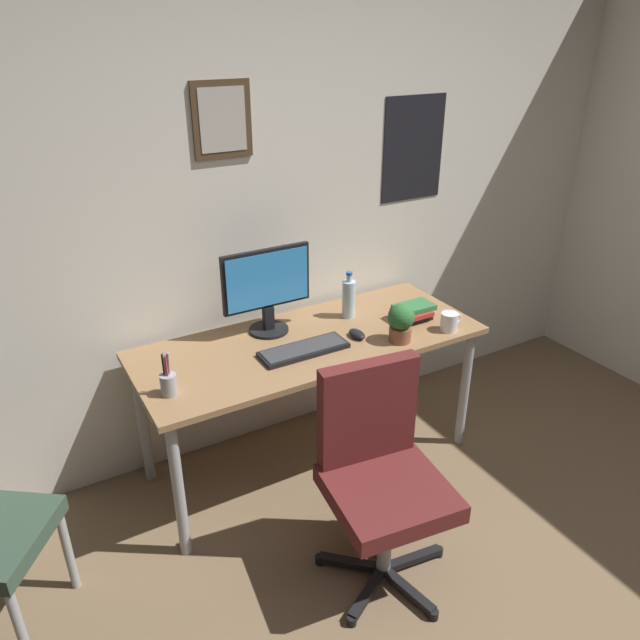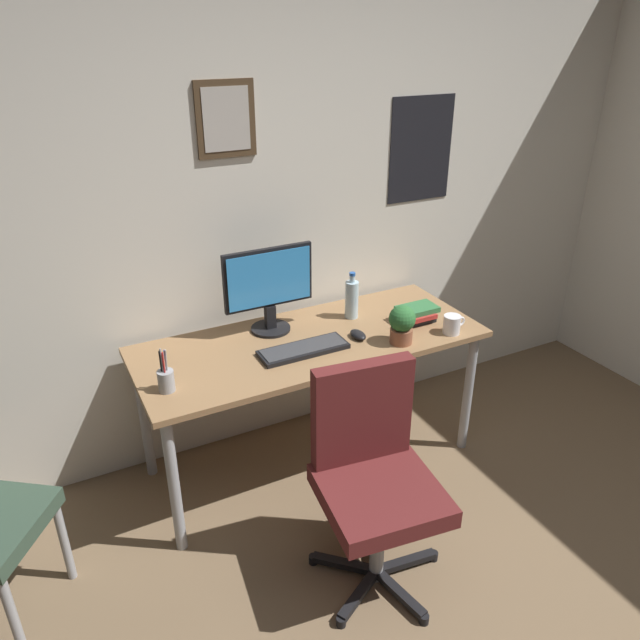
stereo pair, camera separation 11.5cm
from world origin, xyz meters
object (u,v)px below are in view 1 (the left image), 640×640
Objects in this scene: coffee_mug_near at (449,322)px; office_chair at (379,467)px; monitor at (267,287)px; potted_plant at (401,322)px; keyboard at (304,350)px; water_bottle at (349,298)px; computer_mouse at (357,334)px; book_stack_left at (413,312)px; pen_cup at (169,383)px.

office_chair is at bearing -147.00° from coffee_mug_near.
office_chair is 7.66× the size of coffee_mug_near.
potted_plant is (0.51, -0.42, -0.13)m from monitor.
keyboard is at bearing -80.03° from monitor.
water_bottle is 0.36m from potted_plant.
monitor reaches higher than computer_mouse.
potted_plant is 0.27m from book_stack_left.
coffee_mug_near reaches higher than computer_mouse.
computer_mouse is 0.56× the size of potted_plant.
book_stack_left is (0.21, 0.16, -0.06)m from potted_plant.
water_bottle is 0.35m from book_stack_left.
computer_mouse is at bearing 64.71° from office_chair.
pen_cup is at bearing -177.13° from book_stack_left.
water_bottle is 1.29× the size of potted_plant.
keyboard is 0.67m from book_stack_left.
monitor reaches higher than coffee_mug_near.
water_bottle is at bearing 144.71° from book_stack_left.
keyboard is at bearing 88.98° from office_chair.
computer_mouse is at bearing -111.99° from water_bottle.
water_bottle reaches higher than office_chair.
computer_mouse is 0.96m from pen_cup.
book_stack_left is (-0.08, 0.19, -0.00)m from coffee_mug_near.
office_chair is at bearing -115.29° from computer_mouse.
coffee_mug_near is 0.62× the size of pen_cup.
computer_mouse is 0.44× the size of water_bottle.
monitor is 0.79m from book_stack_left.
computer_mouse reaches higher than keyboard.
coffee_mug_near reaches higher than keyboard.
keyboard is at bearing 163.71° from potted_plant.
water_bottle is 0.53m from coffee_mug_near.
computer_mouse is 0.48m from coffee_mug_near.
keyboard is at bearing -179.85° from computer_mouse.
keyboard is 0.77m from coffee_mug_near.
water_bottle is at bearing 14.04° from pen_cup.
office_chair is at bearing -114.47° from water_bottle.
pen_cup is at bearing 136.41° from office_chair.
monitor is 0.37m from keyboard.
monitor is 0.50m from computer_mouse.
keyboard is 0.49m from potted_plant.
coffee_mug_near is at bearing -67.78° from book_stack_left.
water_bottle is 1.26× the size of pen_cup.
water_bottle is (0.44, -0.06, -0.13)m from monitor.
potted_plant is (0.07, -0.36, -0.00)m from water_bottle.
pen_cup is 0.97× the size of book_stack_left.
keyboard is at bearing -177.72° from book_stack_left.
pen_cup reaches higher than coffee_mug_near.
monitor reaches higher than potted_plant.
computer_mouse is (0.31, 0.66, 0.23)m from office_chair.
computer_mouse is at bearing -38.84° from monitor.
computer_mouse is (0.30, 0.00, 0.01)m from keyboard.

